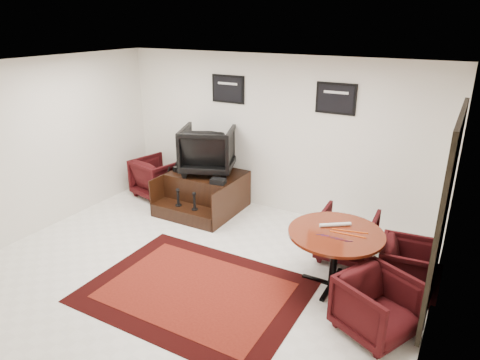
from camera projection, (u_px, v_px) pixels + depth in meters
name	position (u px, v px, depth m)	size (l,w,h in m)	color
ground	(195.00, 271.00, 6.05)	(6.00, 6.00, 0.00)	white
room_shell	(223.00, 152.00, 5.33)	(6.02, 5.02, 2.81)	white
area_rug	(196.00, 291.00, 5.61)	(2.77, 2.07, 0.01)	black
shine_podium	(205.00, 193.00, 7.94)	(1.32, 1.36, 0.68)	black
shine_chair	(208.00, 147.00, 7.76)	(0.92, 0.86, 0.95)	black
shoes_pair	(181.00, 169.00, 7.94)	(0.28, 0.30, 0.09)	black
polish_kit	(218.00, 181.00, 7.35)	(0.25, 0.17, 0.09)	black
umbrella_black	(165.00, 185.00, 8.09)	(0.30, 0.11, 0.80)	black
umbrella_hooked	(172.00, 180.00, 8.24)	(0.32, 0.12, 0.86)	black
armchair_side	(158.00, 176.00, 8.48)	(0.83, 0.77, 0.85)	black
meeting_table	(336.00, 239.00, 5.48)	(1.22, 1.22, 0.80)	#4A150A
table_chair_back	(347.00, 233.00, 6.27)	(0.78, 0.73, 0.80)	black
table_chair_window	(409.00, 265.00, 5.50)	(0.72, 0.68, 0.74)	black
table_chair_corner	(378.00, 303.00, 4.74)	(0.76, 0.71, 0.78)	black
paper_roll	(335.00, 225.00, 5.58)	(0.05, 0.05, 0.42)	silver
table_clutter	(345.00, 234.00, 5.39)	(0.57, 0.35, 0.01)	#FA540D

